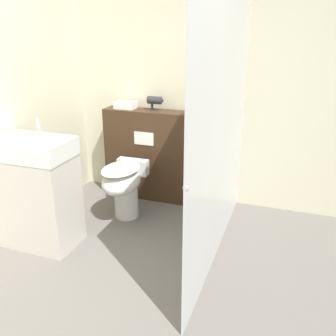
% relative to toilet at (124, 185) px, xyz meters
% --- Properties ---
extents(ground_plane, '(12.00, 12.00, 0.00)m').
position_rel_toilet_xyz_m(ground_plane, '(0.47, -1.39, -0.37)').
color(ground_plane, slate).
extents(wall_back, '(8.00, 0.06, 2.50)m').
position_rel_toilet_xyz_m(wall_back, '(0.47, 0.76, 0.88)').
color(wall_back, beige).
rests_on(wall_back, ground_plane).
extents(partition_panel, '(0.97, 0.25, 1.00)m').
position_rel_toilet_xyz_m(partition_panel, '(0.03, 0.58, 0.14)').
color(partition_panel, '#3D2819').
rests_on(partition_panel, ground_plane).
extents(shower_glass, '(0.04, 2.03, 2.11)m').
position_rel_toilet_xyz_m(shower_glass, '(1.02, -0.29, 0.69)').
color(shower_glass, silver).
rests_on(shower_glass, ground_plane).
extents(toilet, '(0.35, 0.58, 0.57)m').
position_rel_toilet_xyz_m(toilet, '(0.00, 0.00, 0.00)').
color(toilet, white).
rests_on(toilet, ground_plane).
extents(sink_vanity, '(0.65, 0.42, 1.11)m').
position_rel_toilet_xyz_m(sink_vanity, '(-0.50, -0.66, 0.12)').
color(sink_vanity, beige).
rests_on(sink_vanity, ground_plane).
extents(hair_drier, '(0.18, 0.08, 0.15)m').
position_rel_toilet_xyz_m(hair_drier, '(0.12, 0.60, 0.74)').
color(hair_drier, '#2D2D33').
rests_on(hair_drier, partition_panel).
extents(folded_towel, '(0.22, 0.16, 0.07)m').
position_rel_toilet_xyz_m(folded_towel, '(-0.23, 0.58, 0.67)').
color(folded_towel, white).
rests_on(folded_towel, partition_panel).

